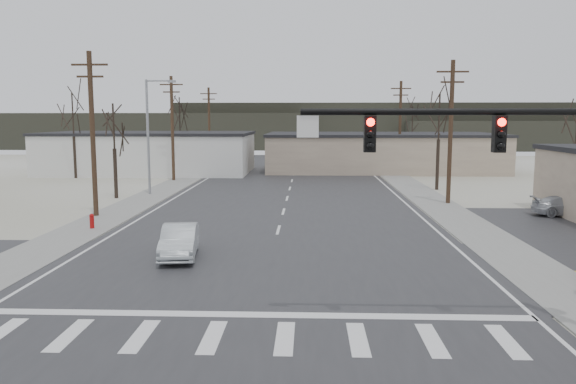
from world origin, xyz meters
The scene contains 27 objects.
ground centered at (0.00, 0.00, 0.00)m, with size 140.00×140.00×0.00m, color silver.
main_road centered at (0.00, 15.00, 0.02)m, with size 18.00×110.00×0.05m, color #2A2A2D.
cross_road centered at (0.00, 0.00, 0.02)m, with size 90.00×10.00×0.04m, color #2A2A2D.
sidewalk_left centered at (-10.60, 20.00, 0.03)m, with size 3.00×90.00×0.06m, color gray.
sidewalk_right centered at (10.60, 20.00, 0.03)m, with size 3.00×90.00×0.06m, color gray.
traffic_signal_mast centered at (7.89, -6.20, 4.67)m, with size 8.95×0.43×7.20m.
fire_hydrant centered at (-10.20, 8.00, 0.45)m, with size 0.24×0.24×0.87m.
building_left_far centered at (-16.00, 40.00, 2.26)m, with size 22.30×12.30×4.50m.
building_right_far centered at (10.00, 44.00, 2.15)m, with size 26.30×14.30×4.30m.
upole_left_b centered at (-11.50, 12.00, 5.22)m, with size 2.20×0.30×10.00m.
upole_left_c centered at (-11.50, 32.00, 5.22)m, with size 2.20×0.30×10.00m.
upole_left_d centered at (-11.50, 52.00, 5.22)m, with size 2.20×0.30×10.00m.
upole_right_a centered at (11.50, 18.00, 5.22)m, with size 2.20×0.30×10.00m.
upole_right_b centered at (11.50, 40.00, 5.22)m, with size 2.20×0.30×10.00m.
streetlight_main centered at (-10.80, 22.00, 5.09)m, with size 2.40×0.25×9.00m.
tree_left_near centered at (-13.00, 20.00, 5.23)m, with size 3.30×3.30×7.35m.
tree_right_mid centered at (12.50, 26.00, 5.93)m, with size 3.74×3.74×8.33m.
tree_left_far centered at (-14.00, 46.00, 6.28)m, with size 3.96×3.96×8.82m.
tree_right_far centered at (15.00, 52.00, 5.58)m, with size 3.52×3.52×7.84m.
tree_left_mid centered at (-22.00, 34.00, 6.28)m, with size 3.96×3.96×8.82m.
hill_left centered at (-35.00, 92.00, 3.50)m, with size 70.00×18.00×7.00m, color #333026.
hill_center centered at (15.00, 96.00, 4.50)m, with size 80.00×18.00×9.00m, color #333026.
hill_right centered at (50.00, 90.00, 2.75)m, with size 60.00×18.00×5.50m, color #333026.
sedan_crossing centered at (-3.97, 1.96, 0.74)m, with size 1.46×4.19×1.38m, color #B0B8BB.
car_far_a centered at (4.18, 42.32, 0.84)m, with size 2.21×5.44×1.58m, color black.
car_far_b centered at (-1.29, 47.26, 0.77)m, with size 1.72×4.27×1.46m, color black.
car_parked_silver centered at (17.58, 13.00, 0.64)m, with size 1.70×4.18×1.21m, color #A9ADB4.
Camera 1 is at (1.64, -21.70, 6.03)m, focal length 35.00 mm.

